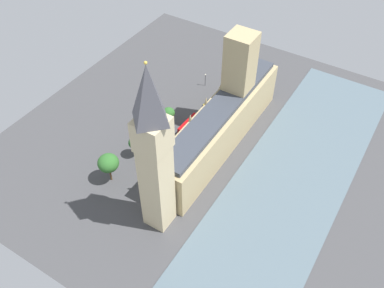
% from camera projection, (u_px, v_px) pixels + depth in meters
% --- Properties ---
extents(ground_plane, '(135.46, 135.46, 0.00)m').
position_uv_depth(ground_plane, '(214.00, 142.00, 148.74)').
color(ground_plane, '#424244').
extents(river_thames, '(33.63, 121.91, 0.25)m').
position_uv_depth(river_thames, '(294.00, 176.00, 137.40)').
color(river_thames, slate).
rests_on(river_thames, ground).
extents(parliament_building, '(12.12, 65.46, 37.55)m').
position_uv_depth(parliament_building, '(223.00, 119.00, 141.95)').
color(parliament_building, tan).
rests_on(parliament_building, ground).
extents(clock_tower, '(8.04, 8.04, 55.91)m').
position_uv_depth(clock_tower, '(154.00, 152.00, 105.13)').
color(clock_tower, '#CCBA8E').
rests_on(clock_tower, ground).
extents(car_yellow_cab_far_end, '(2.26, 4.79, 1.74)m').
position_uv_depth(car_yellow_cab_far_end, '(208.00, 103.00, 162.58)').
color(car_yellow_cab_far_end, gold).
rests_on(car_yellow_cab_far_end, ground).
extents(double_decker_bus_kerbside, '(2.92, 10.57, 4.75)m').
position_uv_depth(double_decker_bus_kerbside, '(189.00, 126.00, 150.68)').
color(double_decker_bus_kerbside, '#B20C0F').
rests_on(double_decker_bus_kerbside, ground).
extents(car_blue_near_tower, '(2.11, 4.22, 1.74)m').
position_uv_depth(car_blue_near_tower, '(164.00, 148.00, 145.19)').
color(car_blue_near_tower, navy).
rests_on(car_blue_near_tower, ground).
extents(pedestrian_by_river_gate, '(0.63, 0.69, 1.64)m').
position_uv_depth(pedestrian_by_river_gate, '(182.00, 151.00, 144.57)').
color(pedestrian_by_river_gate, navy).
rests_on(pedestrian_by_river_gate, ground).
extents(pedestrian_leading, '(0.61, 0.66, 1.55)m').
position_uv_depth(pedestrian_leading, '(200.00, 129.00, 152.37)').
color(pedestrian_leading, black).
rests_on(pedestrian_leading, ground).
extents(pedestrian_opposite_hall, '(0.67, 0.62, 1.58)m').
position_uv_depth(pedestrian_opposite_hall, '(165.00, 169.00, 138.77)').
color(pedestrian_opposite_hall, navy).
rests_on(pedestrian_opposite_hall, ground).
extents(plane_tree_under_trees, '(4.57, 4.57, 7.60)m').
position_uv_depth(plane_tree_under_trees, '(168.00, 113.00, 151.20)').
color(plane_tree_under_trees, brown).
rests_on(plane_tree_under_trees, ground).
extents(plane_tree_midblock, '(4.65, 4.65, 8.09)m').
position_uv_depth(plane_tree_midblock, '(135.00, 143.00, 139.82)').
color(plane_tree_midblock, brown).
rests_on(plane_tree_midblock, ground).
extents(plane_tree_corner, '(6.75, 6.75, 10.77)m').
position_uv_depth(plane_tree_corner, '(108.00, 163.00, 130.95)').
color(plane_tree_corner, brown).
rests_on(plane_tree_corner, ground).
extents(street_lamp_trailing, '(0.56, 0.56, 5.66)m').
position_uv_depth(street_lamp_trailing, '(205.00, 77.00, 169.04)').
color(street_lamp_trailing, black).
rests_on(street_lamp_trailing, ground).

